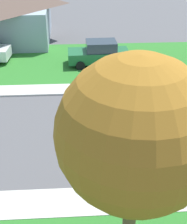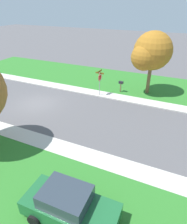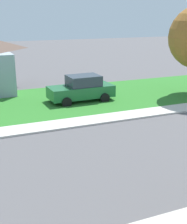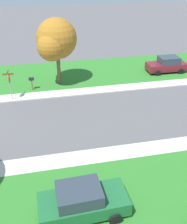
# 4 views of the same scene
# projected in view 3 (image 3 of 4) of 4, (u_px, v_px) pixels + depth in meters

# --- Properties ---
(sidewalk_east) EXTENTS (1.40, 56.00, 0.10)m
(sidewalk_east) POSITION_uv_depth(u_px,v_px,m) (55.00, 125.00, 16.51)
(sidewalk_east) COLOR beige
(sidewalk_east) RESTS_ON ground
(lawn_east) EXTENTS (8.00, 56.00, 0.08)m
(lawn_east) POSITION_uv_depth(u_px,v_px,m) (35.00, 103.00, 20.65)
(lawn_east) COLOR #2D7528
(lawn_east) RESTS_ON ground
(car_green_behind_trees) EXTENTS (2.12, 4.34, 1.76)m
(car_green_behind_trees) POSITION_uv_depth(u_px,v_px,m) (82.00, 89.00, 20.95)
(car_green_behind_trees) COLOR #1E6033
(car_green_behind_trees) RESTS_ON ground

